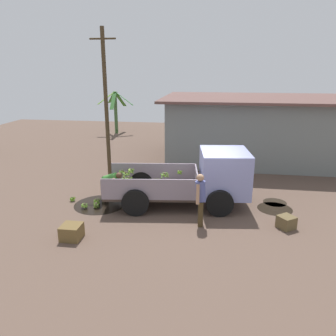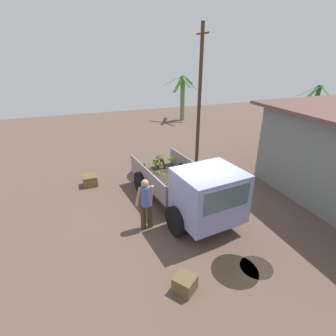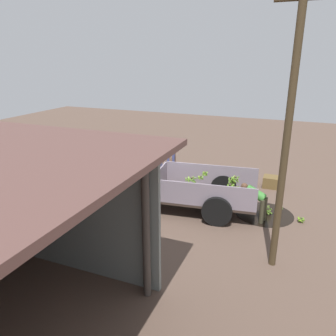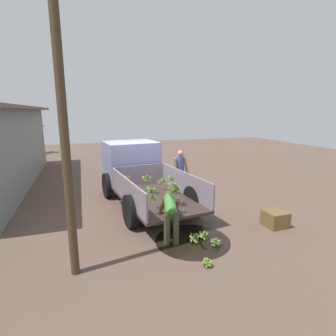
{
  "view_description": "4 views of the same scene",
  "coord_description": "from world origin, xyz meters",
  "px_view_note": "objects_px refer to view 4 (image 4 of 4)",
  "views": [
    {
      "loc": [
        0.39,
        -10.78,
        4.66
      ],
      "look_at": [
        -1.28,
        0.57,
        1.15
      ],
      "focal_mm": 35.0,
      "sensor_mm": 36.0,
      "label": 1
    },
    {
      "loc": [
        6.63,
        -3.25,
        5.05
      ],
      "look_at": [
        -1.0,
        -0.43,
        1.44
      ],
      "focal_mm": 28.0,
      "sensor_mm": 36.0,
      "label": 2
    },
    {
      "loc": [
        -4.27,
        9.38,
        4.72
      ],
      "look_at": [
        -0.18,
        -0.74,
        1.03
      ],
      "focal_mm": 35.0,
      "sensor_mm": 36.0,
      "label": 3
    },
    {
      "loc": [
        -8.91,
        1.92,
        3.05
      ],
      "look_at": [
        -0.34,
        -0.93,
        1.1
      ],
      "focal_mm": 28.0,
      "sensor_mm": 36.0,
      "label": 4
    }
  ],
  "objects_px": {
    "banana_bunch_on_ground_0": "(204,235)",
    "banana_bunch_on_ground_3": "(195,238)",
    "cargo_truck": "(135,168)",
    "wooden_crate_0": "(275,219)",
    "banana_bunch_on_ground_2": "(215,242)",
    "utility_pole": "(62,104)",
    "person_foreground_visitor": "(180,170)",
    "wooden_crate_1": "(157,174)",
    "person_worker_loading": "(170,213)",
    "banana_bunch_on_ground_1": "(207,262)"
  },
  "relations": [
    {
      "from": "banana_bunch_on_ground_0",
      "to": "banana_bunch_on_ground_3",
      "type": "height_order",
      "value": "banana_bunch_on_ground_3"
    },
    {
      "from": "cargo_truck",
      "to": "wooden_crate_0",
      "type": "xyz_separation_m",
      "value": [
        -3.78,
        -3.06,
        -0.83
      ]
    },
    {
      "from": "banana_bunch_on_ground_2",
      "to": "wooden_crate_0",
      "type": "distance_m",
      "value": 2.11
    },
    {
      "from": "cargo_truck",
      "to": "utility_pole",
      "type": "distance_m",
      "value": 5.24
    },
    {
      "from": "banana_bunch_on_ground_3",
      "to": "person_foreground_visitor",
      "type": "bearing_deg",
      "value": -15.67
    },
    {
      "from": "cargo_truck",
      "to": "wooden_crate_1",
      "type": "relative_size",
      "value": 11.36
    },
    {
      "from": "person_worker_loading",
      "to": "wooden_crate_0",
      "type": "xyz_separation_m",
      "value": [
        -0.19,
        -2.94,
        -0.48
      ]
    },
    {
      "from": "person_foreground_visitor",
      "to": "wooden_crate_0",
      "type": "bearing_deg",
      "value": 17.66
    },
    {
      "from": "person_worker_loading",
      "to": "banana_bunch_on_ground_0",
      "type": "xyz_separation_m",
      "value": [
        -0.27,
        -0.77,
        -0.58
      ]
    },
    {
      "from": "banana_bunch_on_ground_2",
      "to": "person_worker_loading",
      "type": "bearing_deg",
      "value": 53.18
    },
    {
      "from": "utility_pole",
      "to": "banana_bunch_on_ground_2",
      "type": "bearing_deg",
      "value": -88.68
    },
    {
      "from": "banana_bunch_on_ground_0",
      "to": "utility_pole",
      "type": "bearing_deg",
      "value": 98.88
    },
    {
      "from": "utility_pole",
      "to": "banana_bunch_on_ground_0",
      "type": "bearing_deg",
      "value": -81.12
    },
    {
      "from": "utility_pole",
      "to": "banana_bunch_on_ground_1",
      "type": "bearing_deg",
      "value": -103.66
    },
    {
      "from": "person_worker_loading",
      "to": "banana_bunch_on_ground_3",
      "type": "bearing_deg",
      "value": -112.8
    },
    {
      "from": "cargo_truck",
      "to": "person_foreground_visitor",
      "type": "relative_size",
      "value": 3.09
    },
    {
      "from": "banana_bunch_on_ground_0",
      "to": "banana_bunch_on_ground_2",
      "type": "height_order",
      "value": "banana_bunch_on_ground_0"
    },
    {
      "from": "banana_bunch_on_ground_3",
      "to": "wooden_crate_1",
      "type": "height_order",
      "value": "wooden_crate_1"
    },
    {
      "from": "person_worker_loading",
      "to": "banana_bunch_on_ground_1",
      "type": "xyz_separation_m",
      "value": [
        -1.34,
        -0.33,
        -0.6
      ]
    },
    {
      "from": "banana_bunch_on_ground_1",
      "to": "wooden_crate_0",
      "type": "distance_m",
      "value": 2.85
    },
    {
      "from": "banana_bunch_on_ground_2",
      "to": "banana_bunch_on_ground_3",
      "type": "xyz_separation_m",
      "value": [
        0.31,
        0.38,
        0.01
      ]
    },
    {
      "from": "person_foreground_visitor",
      "to": "person_worker_loading",
      "type": "height_order",
      "value": "person_foreground_visitor"
    },
    {
      "from": "cargo_truck",
      "to": "banana_bunch_on_ground_0",
      "type": "height_order",
      "value": "cargo_truck"
    },
    {
      "from": "banana_bunch_on_ground_0",
      "to": "banana_bunch_on_ground_1",
      "type": "relative_size",
      "value": 1.08
    },
    {
      "from": "cargo_truck",
      "to": "banana_bunch_on_ground_1",
      "type": "relative_size",
      "value": 22.34
    },
    {
      "from": "person_foreground_visitor",
      "to": "person_worker_loading",
      "type": "distance_m",
      "value": 3.7
    },
    {
      "from": "person_foreground_visitor",
      "to": "wooden_crate_1",
      "type": "relative_size",
      "value": 3.68
    },
    {
      "from": "banana_bunch_on_ground_3",
      "to": "wooden_crate_1",
      "type": "distance_m",
      "value": 6.38
    },
    {
      "from": "cargo_truck",
      "to": "wooden_crate_1",
      "type": "bearing_deg",
      "value": -39.04
    },
    {
      "from": "banana_bunch_on_ground_3",
      "to": "wooden_crate_0",
      "type": "height_order",
      "value": "wooden_crate_0"
    },
    {
      "from": "person_worker_loading",
      "to": "wooden_crate_1",
      "type": "xyz_separation_m",
      "value": [
        5.97,
        -1.37,
        -0.5
      ]
    },
    {
      "from": "banana_bunch_on_ground_0",
      "to": "wooden_crate_0",
      "type": "relative_size",
      "value": 0.45
    },
    {
      "from": "banana_bunch_on_ground_3",
      "to": "banana_bunch_on_ground_2",
      "type": "bearing_deg",
      "value": -128.69
    },
    {
      "from": "banana_bunch_on_ground_0",
      "to": "person_foreground_visitor",
      "type": "bearing_deg",
      "value": -11.9
    },
    {
      "from": "banana_bunch_on_ground_3",
      "to": "wooden_crate_0",
      "type": "relative_size",
      "value": 0.52
    },
    {
      "from": "utility_pole",
      "to": "wooden_crate_1",
      "type": "distance_m",
      "value": 8.15
    },
    {
      "from": "person_foreground_visitor",
      "to": "banana_bunch_on_ground_3",
      "type": "xyz_separation_m",
      "value": [
        -3.71,
        1.04,
        -0.79
      ]
    },
    {
      "from": "utility_pole",
      "to": "banana_bunch_on_ground_0",
      "type": "distance_m",
      "value": 4.28
    },
    {
      "from": "banana_bunch_on_ground_2",
      "to": "wooden_crate_1",
      "type": "height_order",
      "value": "wooden_crate_1"
    },
    {
      "from": "utility_pole",
      "to": "wooden_crate_1",
      "type": "xyz_separation_m",
      "value": [
        6.7,
        -3.55,
        -2.99
      ]
    },
    {
      "from": "banana_bunch_on_ground_3",
      "to": "wooden_crate_0",
      "type": "bearing_deg",
      "value": -86.31
    },
    {
      "from": "utility_pole",
      "to": "person_foreground_visitor",
      "type": "xyz_separation_m",
      "value": [
        4.09,
        -3.72,
        -2.27
      ]
    },
    {
      "from": "banana_bunch_on_ground_3",
      "to": "utility_pole",
      "type": "bearing_deg",
      "value": 98.03
    },
    {
      "from": "cargo_truck",
      "to": "person_worker_loading",
      "type": "xyz_separation_m",
      "value": [
        -3.59,
        -0.12,
        -0.35
      ]
    },
    {
      "from": "utility_pole",
      "to": "banana_bunch_on_ground_1",
      "type": "height_order",
      "value": "utility_pole"
    },
    {
      "from": "person_foreground_visitor",
      "to": "banana_bunch_on_ground_3",
      "type": "relative_size",
      "value": 5.74
    },
    {
      "from": "wooden_crate_1",
      "to": "cargo_truck",
      "type": "bearing_deg",
      "value": 147.94
    },
    {
      "from": "person_foreground_visitor",
      "to": "banana_bunch_on_ground_1",
      "type": "height_order",
      "value": "person_foreground_visitor"
    },
    {
      "from": "person_worker_loading",
      "to": "banana_bunch_on_ground_0",
      "type": "relative_size",
      "value": 4.45
    },
    {
      "from": "person_foreground_visitor",
      "to": "banana_bunch_on_ground_0",
      "type": "distance_m",
      "value": 3.79
    }
  ]
}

